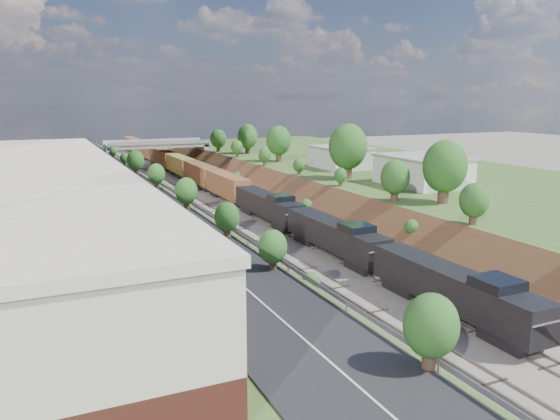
{
  "coord_description": "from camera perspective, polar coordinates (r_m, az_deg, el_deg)",
  "views": [
    {
      "loc": [
        -27.68,
        -10.63,
        17.53
      ],
      "look_at": [
        -4.58,
        40.01,
        6.0
      ],
      "focal_mm": 35.0,
      "sensor_mm": 36.0,
      "label": 1
    }
  ],
  "objects": [
    {
      "name": "embankment_left",
      "position": [
        74.66,
        -10.92,
        -2.09
      ],
      "size": [
        10.0,
        180.0,
        10.0
      ],
      "primitive_type": "cube",
      "rotation": [
        0.0,
        0.79,
        0.0
      ],
      "color": "brown",
      "rests_on": "ground"
    },
    {
      "name": "white_building_near",
      "position": [
        81.56,
        14.65,
        3.9
      ],
      "size": [
        9.0,
        12.0,
        4.0
      ],
      "primitive_type": "cube",
      "color": "silver",
      "rests_on": "platform_right"
    },
    {
      "name": "road",
      "position": [
        72.75,
        -14.51,
        1.45
      ],
      "size": [
        8.0,
        180.0,
        0.1
      ],
      "primitive_type": "cube",
      "color": "black",
      "rests_on": "platform_left"
    },
    {
      "name": "overpass",
      "position": [
        136.07,
        -12.74,
        6.1
      ],
      "size": [
        24.5,
        8.3,
        7.4
      ],
      "color": "gray",
      "rests_on": "ground"
    },
    {
      "name": "commercial_building",
      "position": [
        49.46,
        -24.45,
        0.13
      ],
      "size": [
        14.3,
        62.3,
        7.0
      ],
      "color": "brown",
      "rests_on": "platform_left"
    },
    {
      "name": "platform_right",
      "position": [
        94.32,
        15.95,
        2.08
      ],
      "size": [
        44.0,
        180.0,
        5.0
      ],
      "primitive_type": "cube",
      "color": "#3A5924",
      "rests_on": "ground"
    },
    {
      "name": "guardrail",
      "position": [
        73.27,
        -11.35,
        2.06
      ],
      "size": [
        0.1,
        171.0,
        0.7
      ],
      "color": "#99999E",
      "rests_on": "platform_left"
    },
    {
      "name": "freight_train",
      "position": [
        116.42,
        -9.26,
        4.18
      ],
      "size": [
        3.02,
        169.81,
        4.55
      ],
      "color": "black",
      "rests_on": "ground"
    },
    {
      "name": "rail_left_track",
      "position": [
        76.95,
        -4.84,
        -1.44
      ],
      "size": [
        1.58,
        180.0,
        0.18
      ],
      "primitive_type": "cube",
      "color": "gray",
      "rests_on": "ground"
    },
    {
      "name": "white_building_far",
      "position": [
        99.22,
        6.39,
        5.42
      ],
      "size": [
        8.0,
        10.0,
        3.6
      ],
      "primitive_type": "cube",
      "color": "silver",
      "rests_on": "platform_right"
    },
    {
      "name": "embankment_right",
      "position": [
        82.41,
        4.1,
        -0.61
      ],
      "size": [
        10.0,
        180.0,
        10.0
      ],
      "primitive_type": "cube",
      "rotation": [
        0.0,
        0.79,
        0.0
      ],
      "color": "brown",
      "rests_on": "ground"
    },
    {
      "name": "tree_left_crest",
      "position": [
        36.06,
        2.78,
        -5.22
      ],
      "size": [
        2.45,
        2.45,
        3.55
      ],
      "color": "#473323",
      "rests_on": "platform_left"
    },
    {
      "name": "tree_right_large",
      "position": [
        68.01,
        16.84,
        4.32
      ],
      "size": [
        5.25,
        5.25,
        7.61
      ],
      "color": "#473323",
      "rests_on": "platform_right"
    },
    {
      "name": "rail_right_track",
      "position": [
        78.8,
        -1.28,
        -1.09
      ],
      "size": [
        1.58,
        180.0,
        0.18
      ],
      "primitive_type": "cube",
      "color": "gray",
      "rests_on": "ground"
    }
  ]
}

